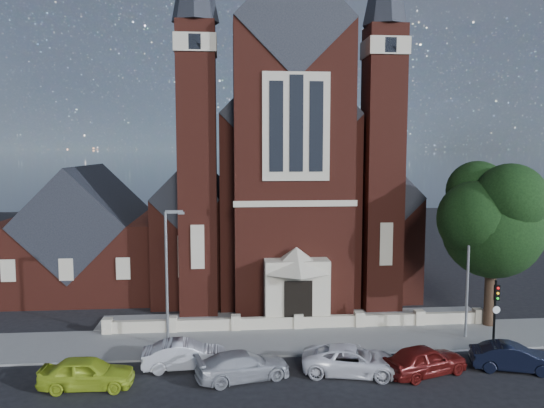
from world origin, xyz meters
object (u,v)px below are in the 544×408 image
Objects in this scene: church at (275,185)px; street_lamp_left at (168,270)px; street_lamp_right at (470,265)px; car_white_suv at (352,360)px; car_dark_red at (425,360)px; traffic_signal at (496,304)px; car_silver_b at (243,366)px; car_navy at (513,357)px; parish_hall at (88,241)px; car_silver_a at (185,355)px; street_tree at (497,222)px; car_lime_van at (87,373)px.

church reaches higher than street_lamp_left.
street_lamp_right is 10.12m from car_white_suv.
car_dark_red reaches higher than car_white_suv.
car_silver_b is (-14.76, -3.02, -1.89)m from traffic_signal.
church is 8.72× the size of traffic_signal.
car_navy is (-0.62, -3.17, -1.88)m from traffic_signal.
parish_hall is 19.66m from car_silver_a.
car_white_suv is at bearing -150.24° from street_tree.
car_lime_van reaches higher than car_silver_b.
street_lamp_left reaches higher than car_silver_b.
street_lamp_left is at bearing -175.24° from street_tree.
traffic_signal is at bearing -79.84° from car_lime_van.
traffic_signal is (11.00, -20.52, -5.60)m from church.
church is 23.94m from traffic_signal.
car_lime_van is at bearing -124.31° from street_lamp_left.
car_navy is at bearing -101.05° from traffic_signal.
car_white_suv is (17.86, -18.43, -3.30)m from parish_hall.
church is 8.20× the size of car_navy.
car_white_suv is at bearing -151.69° from street_lamp_right.
street_lamp_left and street_lamp_right have the same top height.
parish_hall is 31.20m from traffic_signal.
street_lamp_left is 1.79× the size of car_dark_red.
car_white_suv is 8.52m from car_navy.
street_lamp_right is 1.58× the size of car_white_suv.
car_silver_b is (12.24, -18.60, -3.31)m from parish_hall.
parish_hall is at bearing -162.84° from church.
car_silver_a is 1.05× the size of car_navy.
street_tree reaches higher than car_silver_a.
street_lamp_right is at bearing 19.21° from car_navy.
street_tree reaches higher than car_lime_van.
car_dark_red is (16.89, 0.13, 0.00)m from car_lime_van.
car_silver_a is at bearing -107.11° from church.
street_lamp_right is 2.02× the size of traffic_signal.
car_silver_a is 17.23m from car_navy.
street_lamp_right is 7.66m from car_dark_red.
car_silver_a reaches higher than car_silver_b.
car_white_suv is 3.73m from car_dark_red.
car_dark_red reaches higher than car_silver_b.
traffic_signal is at bearing -29.98° from parish_hall.
car_silver_b is 14.14m from car_navy.
street_tree is 2.38× the size of car_lime_van.
car_dark_red is (21.57, -18.86, -3.24)m from parish_hall.
car_dark_red is (-7.03, -6.57, -6.19)m from street_tree.
car_lime_van is at bearing 70.93° from car_dark_red.
car_lime_van is at bearing 108.99° from car_silver_a.
car_dark_red is at bearing -106.44° from car_silver_b.
car_lime_van is 13.19m from car_white_suv.
church reaches higher than street_tree.
street_lamp_left is at bearing 50.65° from car_dark_red.
street_lamp_left is (-20.51, -1.71, -2.36)m from street_tree.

